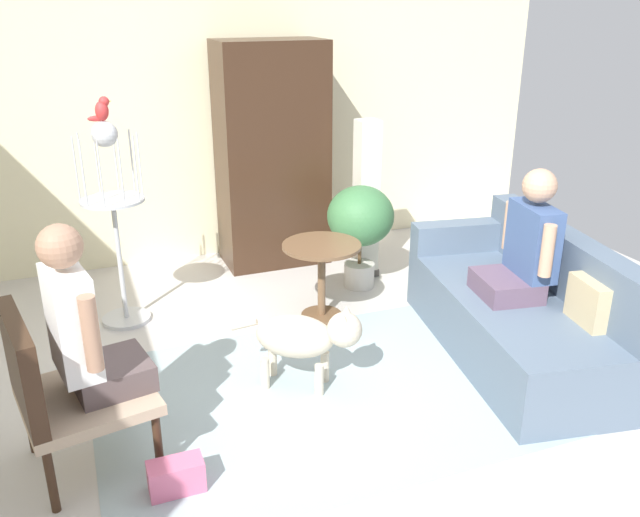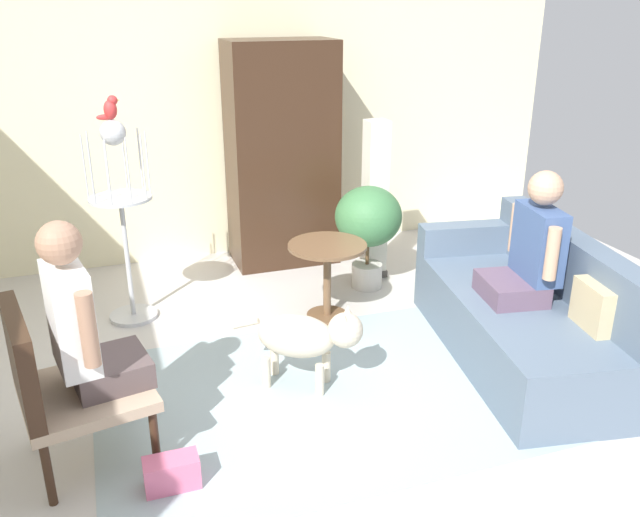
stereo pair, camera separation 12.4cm
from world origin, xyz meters
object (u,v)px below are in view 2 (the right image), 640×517
dog (306,336)px  column_lamp (375,201)px  potted_plant (368,221)px  person_on_couch (531,249)px  handbag (172,473)px  person_on_armchair (81,323)px  bird_cage_stand (122,209)px  armchair (56,380)px  round_end_table (327,267)px  parrot (110,108)px  couch (525,314)px  armoire_cabinet (282,155)px

dog → column_lamp: 1.92m
potted_plant → person_on_couch: bearing=-70.1°
handbag → person_on_armchair: bearing=131.0°
bird_cage_stand → column_lamp: size_ratio=1.11×
armchair → round_end_table: 2.20m
armchair → parrot: parrot is taller
couch → round_end_table: bearing=137.8°
person_on_armchair → round_end_table: person_on_armchair is taller
bird_cage_stand → parrot: 0.72m
couch → parrot: size_ratio=11.87×
parrot → couch: bearing=-30.5°
armchair → potted_plant: size_ratio=1.04×
bird_cage_stand → column_lamp: bird_cage_stand is taller
person_on_armchair → handbag: (0.34, -0.39, -0.71)m
armoire_cabinet → handbag: 3.29m
person_on_couch → person_on_armchair: size_ratio=0.94×
dog → column_lamp: bearing=53.9°
person_on_couch → armoire_cabinet: size_ratio=0.43×
couch → person_on_couch: person_on_couch is taller
bird_cage_stand → parrot: bearing=0.0°
armoire_cabinet → handbag: armoire_cabinet is taller
person_on_armchair → dog: (1.26, 0.28, -0.44)m
handbag → round_end_table: bearing=48.2°
person_on_couch → bird_cage_stand: (-2.44, 1.48, 0.08)m
person_on_couch → person_on_armchair: bearing=-176.7°
armchair → person_on_couch: (2.89, 0.19, 0.28)m
person_on_armchair → potted_plant: person_on_armchair is taller
armchair → round_end_table: bearing=32.3°
person_on_armchair → armoire_cabinet: 3.01m
armoire_cabinet → person_on_couch: bearing=-66.4°
dog → potted_plant: potted_plant is taller
dog → armoire_cabinet: 2.31m
armchair → person_on_armchair: 0.32m
bird_cage_stand → round_end_table: bearing=-19.2°
round_end_table → handbag: (-1.37, -1.53, -0.33)m
couch → round_end_table: 1.45m
person_on_armchair → column_lamp: bearing=37.4°
armchair → column_lamp: (2.53, 1.84, 0.16)m
bird_cage_stand → parrot: parrot is taller
dog → bird_cage_stand: bird_cage_stand is taller
person_on_armchair → dog: person_on_armchair is taller
couch → potted_plant: (-0.55, 1.41, 0.28)m
armchair → person_on_armchair: (0.15, 0.03, 0.28)m
armchair → handbag: 0.74m
dog → handbag: dog is taller
bird_cage_stand → column_lamp: 2.09m
bird_cage_stand → potted_plant: bird_cage_stand is taller
couch → handbag: couch is taller
armchair → column_lamp: size_ratio=0.66×
person_on_armchair → column_lamp: column_lamp is taller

